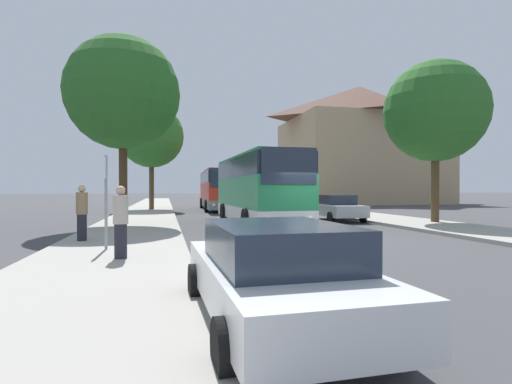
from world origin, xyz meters
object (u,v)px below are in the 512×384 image
at_px(bus_middle, 218,189).
at_px(parked_car_left_curb, 275,272).
at_px(bus_stop_sign, 106,191).
at_px(pedestrian_waiting_far, 121,222).
at_px(tree_left_near, 151,136).
at_px(tree_left_far, 123,93).
at_px(bus_front, 257,189).
at_px(parked_car_right_near, 337,207).
at_px(tree_right_near, 435,111).
at_px(pedestrian_waiting_near, 82,213).

bearing_deg(bus_middle, parked_car_left_curb, -94.08).
relative_size(bus_middle, bus_stop_sign, 4.45).
distance_m(pedestrian_waiting_far, tree_left_near, 25.07).
distance_m(parked_car_left_curb, tree_left_far, 16.47).
relative_size(bus_front, tree_left_near, 1.16).
height_order(parked_car_right_near, tree_right_near, tree_right_near).
bearing_deg(tree_left_far, pedestrian_waiting_far, -84.73).
relative_size(bus_middle, pedestrian_waiting_near, 6.45).
xyz_separation_m(bus_stop_sign, tree_right_near, (15.23, 6.20, 4.06)).
bearing_deg(bus_middle, parked_car_right_near, -67.20).
bearing_deg(pedestrian_waiting_far, bus_stop_sign, 23.95).
height_order(parked_car_left_curb, pedestrian_waiting_far, pedestrian_waiting_far).
distance_m(parked_car_left_curb, parked_car_right_near, 18.24).
bearing_deg(bus_front, bus_middle, 89.07).
bearing_deg(bus_middle, tree_right_near, -59.75).
xyz_separation_m(parked_car_right_near, tree_left_far, (-11.65, -1.22, 5.69)).
height_order(bus_front, tree_right_near, tree_right_near).
xyz_separation_m(bus_stop_sign, tree_left_near, (0.49, 22.90, 4.53)).
xyz_separation_m(bus_front, tree_left_far, (-6.61, 0.26, 4.60)).
bearing_deg(parked_car_left_curb, bus_front, 76.27).
relative_size(bus_stop_sign, tree_left_far, 0.29).
bearing_deg(tree_left_near, parked_car_left_curb, -85.03).
height_order(tree_left_near, tree_left_far, tree_left_far).
bearing_deg(pedestrian_waiting_near, parked_car_left_curb, 103.37).
bearing_deg(bus_front, bus_stop_sign, -128.77).
height_order(bus_stop_sign, pedestrian_waiting_near, bus_stop_sign).
bearing_deg(bus_front, tree_right_near, -13.27).
bearing_deg(pedestrian_waiting_far, pedestrian_waiting_near, 27.88).
xyz_separation_m(bus_middle, tree_left_near, (-5.68, -0.10, 4.49)).
relative_size(bus_front, parked_car_right_near, 2.25).
bearing_deg(bus_middle, pedestrian_waiting_far, -100.95).
xyz_separation_m(bus_front, pedestrian_waiting_far, (-5.69, -9.73, -0.82)).
bearing_deg(bus_stop_sign, pedestrian_waiting_far, -70.88).
distance_m(parked_car_left_curb, tree_right_near, 18.44).
distance_m(bus_middle, pedestrian_waiting_near, 22.07).
bearing_deg(tree_right_near, bus_stop_sign, -157.85).
xyz_separation_m(bus_middle, parked_car_right_near, (5.12, -13.40, -1.05)).
relative_size(pedestrian_waiting_far, tree_left_near, 0.20).
xyz_separation_m(bus_middle, parked_car_left_curb, (-3.11, -29.68, -1.09)).
bearing_deg(parked_car_right_near, bus_middle, -66.91).
bearing_deg(bus_stop_sign, bus_front, 52.44).
bearing_deg(pedestrian_waiting_near, tree_right_near, -177.60).
relative_size(parked_car_left_curb, parked_car_right_near, 0.99).
xyz_separation_m(pedestrian_waiting_far, tree_left_far, (-0.92, 9.98, 5.42)).
relative_size(bus_front, bus_stop_sign, 3.89).
height_order(pedestrian_waiting_far, tree_left_far, tree_left_far).
bearing_deg(tree_right_near, pedestrian_waiting_near, -166.05).
bearing_deg(bus_front, parked_car_right_near, 15.08).
relative_size(bus_middle, tree_right_near, 1.41).
bearing_deg(bus_middle, tree_left_near, -177.10).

